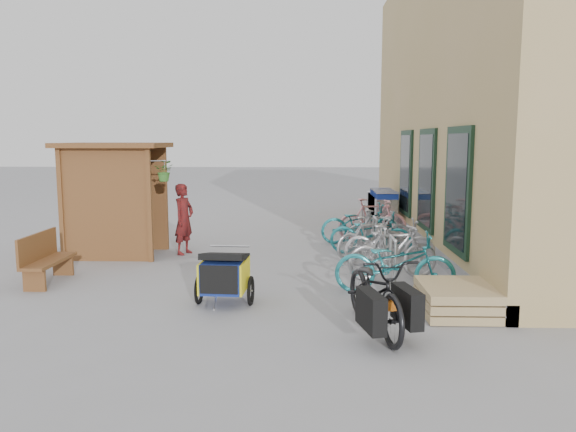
{
  "coord_description": "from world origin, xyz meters",
  "views": [
    {
      "loc": [
        0.82,
        -9.25,
        2.49
      ],
      "look_at": [
        0.5,
        1.5,
        1.0
      ],
      "focal_mm": 35.0,
      "sensor_mm": 36.0,
      "label": 1
    }
  ],
  "objects_px": {
    "shopping_carts": "(381,204)",
    "person_kiosk": "(184,219)",
    "kiosk": "(111,183)",
    "bike_3": "(371,238)",
    "bike_1": "(393,252)",
    "bike_6": "(360,224)",
    "bike_0": "(395,264)",
    "bike_7": "(373,219)",
    "bike_4": "(371,233)",
    "bike_2": "(390,243)",
    "cargo_bike": "(376,293)",
    "pallet_stack": "(456,299)",
    "bike_5": "(379,230)",
    "bench": "(45,258)",
    "child_trailer": "(225,273)"
  },
  "relations": [
    {
      "from": "bike_2",
      "to": "bike_3",
      "type": "relative_size",
      "value": 1.16
    },
    {
      "from": "bike_6",
      "to": "bike_5",
      "type": "bearing_deg",
      "value": -156.04
    },
    {
      "from": "child_trailer",
      "to": "bike_0",
      "type": "height_order",
      "value": "bike_0"
    },
    {
      "from": "bike_6",
      "to": "person_kiosk",
      "type": "bearing_deg",
      "value": 104.96
    },
    {
      "from": "pallet_stack",
      "to": "cargo_bike",
      "type": "distance_m",
      "value": 1.51
    },
    {
      "from": "bike_0",
      "to": "cargo_bike",
      "type": "bearing_deg",
      "value": 169.37
    },
    {
      "from": "pallet_stack",
      "to": "child_trailer",
      "type": "xyz_separation_m",
      "value": [
        -3.39,
        0.37,
        0.26
      ]
    },
    {
      "from": "shopping_carts",
      "to": "bike_7",
      "type": "distance_m",
      "value": 2.24
    },
    {
      "from": "kiosk",
      "to": "bike_3",
      "type": "xyz_separation_m",
      "value": [
        5.47,
        -0.34,
        -1.09
      ]
    },
    {
      "from": "cargo_bike",
      "to": "bike_4",
      "type": "height_order",
      "value": "cargo_bike"
    },
    {
      "from": "kiosk",
      "to": "bike_6",
      "type": "bearing_deg",
      "value": 15.38
    },
    {
      "from": "shopping_carts",
      "to": "person_kiosk",
      "type": "distance_m",
      "value": 6.22
    },
    {
      "from": "pallet_stack",
      "to": "bike_2",
      "type": "bearing_deg",
      "value": 99.56
    },
    {
      "from": "bike_0",
      "to": "bike_3",
      "type": "relative_size",
      "value": 1.25
    },
    {
      "from": "bike_2",
      "to": "bike_6",
      "type": "bearing_deg",
      "value": 9.06
    },
    {
      "from": "bike_0",
      "to": "bike_4",
      "type": "bearing_deg",
      "value": 6.05
    },
    {
      "from": "kiosk",
      "to": "bike_2",
      "type": "distance_m",
      "value": 5.93
    },
    {
      "from": "bike_1",
      "to": "bike_5",
      "type": "bearing_deg",
      "value": -13.93
    },
    {
      "from": "kiosk",
      "to": "pallet_stack",
      "type": "relative_size",
      "value": 2.08
    },
    {
      "from": "cargo_bike",
      "to": "bike_2",
      "type": "bearing_deg",
      "value": 66.49
    },
    {
      "from": "kiosk",
      "to": "bike_0",
      "type": "height_order",
      "value": "kiosk"
    },
    {
      "from": "shopping_carts",
      "to": "bike_4",
      "type": "bearing_deg",
      "value": -100.84
    },
    {
      "from": "bike_1",
      "to": "bike_6",
      "type": "xyz_separation_m",
      "value": [
        -0.25,
        3.43,
        -0.01
      ]
    },
    {
      "from": "shopping_carts",
      "to": "bike_0",
      "type": "bearing_deg",
      "value": -95.92
    },
    {
      "from": "bench",
      "to": "bike_0",
      "type": "distance_m",
      "value": 5.97
    },
    {
      "from": "person_kiosk",
      "to": "bike_0",
      "type": "relative_size",
      "value": 0.8
    },
    {
      "from": "bike_0",
      "to": "bike_1",
      "type": "relative_size",
      "value": 1.16
    },
    {
      "from": "bike_4",
      "to": "bike_5",
      "type": "distance_m",
      "value": 0.62
    },
    {
      "from": "bike_0",
      "to": "bike_5",
      "type": "distance_m",
      "value": 3.7
    },
    {
      "from": "bike_3",
      "to": "bike_1",
      "type": "bearing_deg",
      "value": 167.27
    },
    {
      "from": "cargo_bike",
      "to": "bike_0",
      "type": "height_order",
      "value": "cargo_bike"
    },
    {
      "from": "bike_2",
      "to": "bike_4",
      "type": "bearing_deg",
      "value": 13.0
    },
    {
      "from": "bike_1",
      "to": "bike_6",
      "type": "height_order",
      "value": "bike_1"
    },
    {
      "from": "bench",
      "to": "bike_7",
      "type": "distance_m",
      "value": 7.53
    },
    {
      "from": "pallet_stack",
      "to": "bike_4",
      "type": "height_order",
      "value": "bike_4"
    },
    {
      "from": "bench",
      "to": "cargo_bike",
      "type": "distance_m",
      "value": 5.89
    },
    {
      "from": "bike_1",
      "to": "bike_7",
      "type": "xyz_separation_m",
      "value": [
        0.11,
        3.9,
        0.02
      ]
    },
    {
      "from": "bike_0",
      "to": "bike_5",
      "type": "relative_size",
      "value": 1.27
    },
    {
      "from": "person_kiosk",
      "to": "bike_7",
      "type": "xyz_separation_m",
      "value": [
        4.28,
        1.79,
        -0.25
      ]
    },
    {
      "from": "person_kiosk",
      "to": "bike_5",
      "type": "distance_m",
      "value": 4.33
    },
    {
      "from": "bench",
      "to": "shopping_carts",
      "type": "distance_m",
      "value": 9.32
    },
    {
      "from": "bench",
      "to": "cargo_bike",
      "type": "height_order",
      "value": "cargo_bike"
    },
    {
      "from": "kiosk",
      "to": "bike_3",
      "type": "relative_size",
      "value": 1.63
    },
    {
      "from": "bench",
      "to": "bike_7",
      "type": "xyz_separation_m",
      "value": [
        6.17,
        4.32,
        0.07
      ]
    },
    {
      "from": "kiosk",
      "to": "bike_3",
      "type": "height_order",
      "value": "kiosk"
    },
    {
      "from": "bike_3",
      "to": "bike_6",
      "type": "relative_size",
      "value": 0.83
    },
    {
      "from": "bike_4",
      "to": "bike_7",
      "type": "relative_size",
      "value": 1.02
    },
    {
      "from": "person_kiosk",
      "to": "bike_2",
      "type": "distance_m",
      "value": 4.41
    },
    {
      "from": "cargo_bike",
      "to": "bike_6",
      "type": "height_order",
      "value": "cargo_bike"
    },
    {
      "from": "bike_1",
      "to": "bike_2",
      "type": "relative_size",
      "value": 0.93
    }
  ]
}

